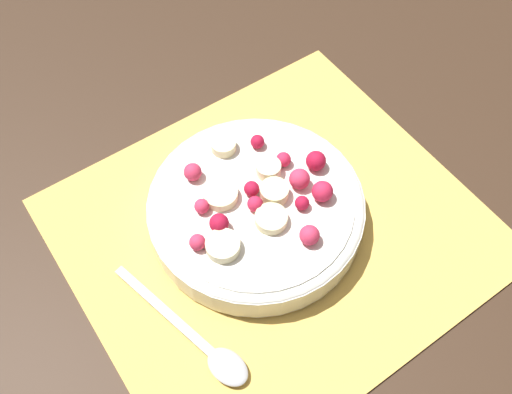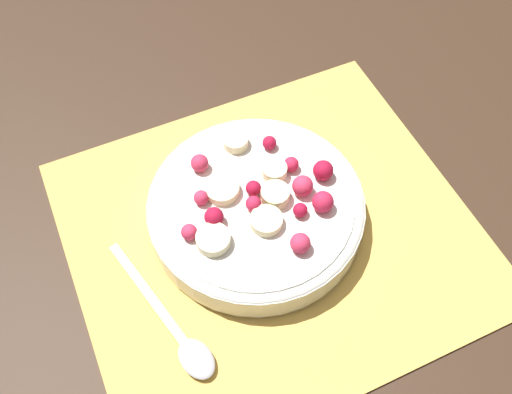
{
  "view_description": "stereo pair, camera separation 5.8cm",
  "coord_description": "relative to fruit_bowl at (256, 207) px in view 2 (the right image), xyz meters",
  "views": [
    {
      "loc": [
        -0.19,
        -0.24,
        0.53
      ],
      "look_at": [
        -0.01,
        0.02,
        0.05
      ],
      "focal_mm": 40.0,
      "sensor_mm": 36.0,
      "label": 1
    },
    {
      "loc": [
        -0.14,
        -0.27,
        0.53
      ],
      "look_at": [
        -0.01,
        0.02,
        0.05
      ],
      "focal_mm": 40.0,
      "sensor_mm": 36.0,
      "label": 2
    }
  ],
  "objects": [
    {
      "name": "spoon",
      "position": [
        -0.12,
        -0.09,
        -0.02
      ],
      "size": [
        0.06,
        0.17,
        0.01
      ],
      "rotation": [
        0.0,
        0.0,
        4.96
      ],
      "color": "#B2B2B7",
      "rests_on": "placemat"
    },
    {
      "name": "placemat",
      "position": [
        0.01,
        -0.02,
        -0.02
      ],
      "size": [
        0.42,
        0.38,
        0.01
      ],
      "color": "#E0B251",
      "rests_on": "ground_plane"
    },
    {
      "name": "fruit_bowl",
      "position": [
        0.0,
        0.0,
        0.0
      ],
      "size": [
        0.23,
        0.23,
        0.06
      ],
      "color": "silver",
      "rests_on": "placemat"
    },
    {
      "name": "ground_plane",
      "position": [
        0.01,
        -0.02,
        -0.03
      ],
      "size": [
        3.0,
        3.0,
        0.0
      ],
      "primitive_type": "plane",
      "color": "#382619"
    }
  ]
}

